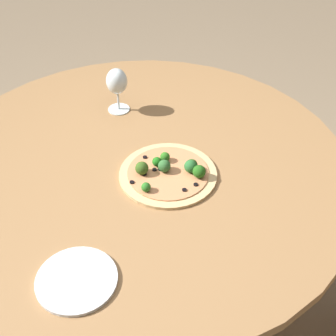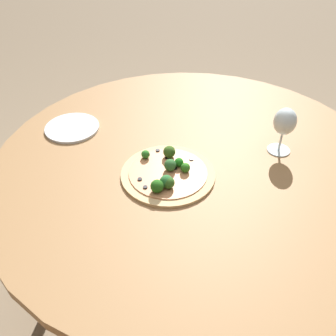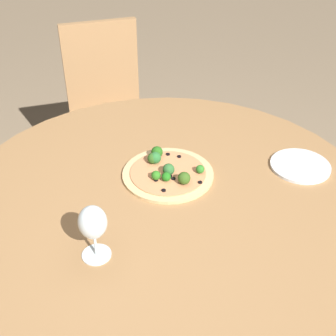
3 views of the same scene
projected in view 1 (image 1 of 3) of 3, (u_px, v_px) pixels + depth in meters
name	position (u px, v px, depth m)	size (l,w,h in m)	color
ground_plane	(147.00, 297.00, 2.00)	(12.00, 12.00, 0.00)	#847056
dining_table	(140.00, 173.00, 1.54)	(1.37, 1.37, 0.76)	olive
pizza	(169.00, 172.00, 1.44)	(0.30, 0.30, 0.06)	tan
wine_glass	(117.00, 83.00, 1.66)	(0.08, 0.08, 0.17)	silver
plate_near	(77.00, 280.00, 1.15)	(0.20, 0.20, 0.01)	silver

